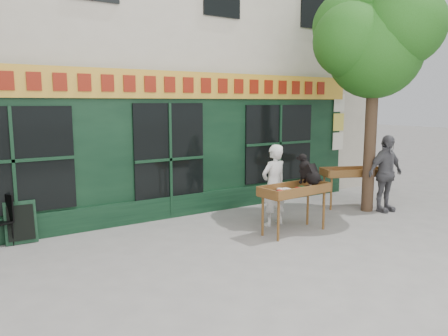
{
  "coord_description": "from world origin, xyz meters",
  "views": [
    {
      "loc": [
        -4.3,
        -6.47,
        2.62
      ],
      "look_at": [
        0.26,
        0.5,
        1.36
      ],
      "focal_mm": 35.0,
      "sensor_mm": 36.0,
      "label": 1
    }
  ],
  "objects_px": {
    "book_cart_center": "(294,193)",
    "man_right": "(385,174)",
    "woman": "(274,185)",
    "book_cart_right": "(352,175)",
    "dog": "(310,169)"
  },
  "relations": [
    {
      "from": "woman",
      "to": "man_right",
      "type": "xyz_separation_m",
      "value": [
        3.02,
        -0.53,
        0.05
      ]
    },
    {
      "from": "dog",
      "to": "woman",
      "type": "distance_m",
      "value": 0.89
    },
    {
      "from": "woman",
      "to": "man_right",
      "type": "relative_size",
      "value": 0.94
    },
    {
      "from": "book_cart_right",
      "to": "man_right",
      "type": "xyz_separation_m",
      "value": [
        0.29,
        -0.75,
        0.1
      ]
    },
    {
      "from": "book_cart_center",
      "to": "dog",
      "type": "distance_m",
      "value": 0.59
    },
    {
      "from": "book_cart_center",
      "to": "man_right",
      "type": "distance_m",
      "value": 3.03
    },
    {
      "from": "man_right",
      "to": "book_cart_center",
      "type": "bearing_deg",
      "value": -175.08
    },
    {
      "from": "book_cart_center",
      "to": "man_right",
      "type": "height_order",
      "value": "man_right"
    },
    {
      "from": "dog",
      "to": "man_right",
      "type": "relative_size",
      "value": 0.32
    },
    {
      "from": "dog",
      "to": "man_right",
      "type": "bearing_deg",
      "value": -0.28
    },
    {
      "from": "book_cart_right",
      "to": "book_cart_center",
      "type": "bearing_deg",
      "value": -139.69
    },
    {
      "from": "woman",
      "to": "book_cart_right",
      "type": "xyz_separation_m",
      "value": [
        2.73,
        0.22,
        -0.05
      ]
    },
    {
      "from": "book_cart_center",
      "to": "woman",
      "type": "height_order",
      "value": "woman"
    },
    {
      "from": "woman",
      "to": "book_cart_right",
      "type": "height_order",
      "value": "woman"
    },
    {
      "from": "book_cart_center",
      "to": "book_cart_right",
      "type": "relative_size",
      "value": 0.95
    }
  ]
}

